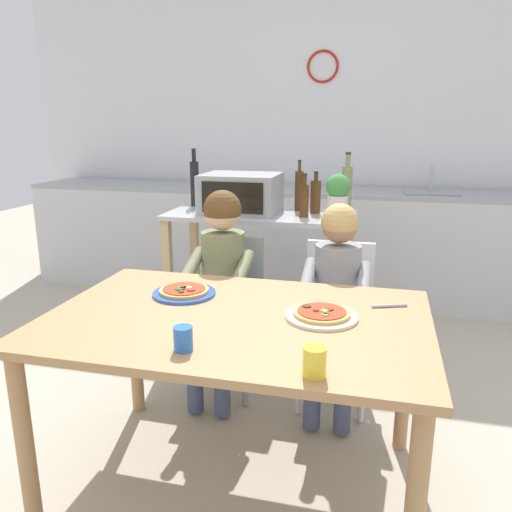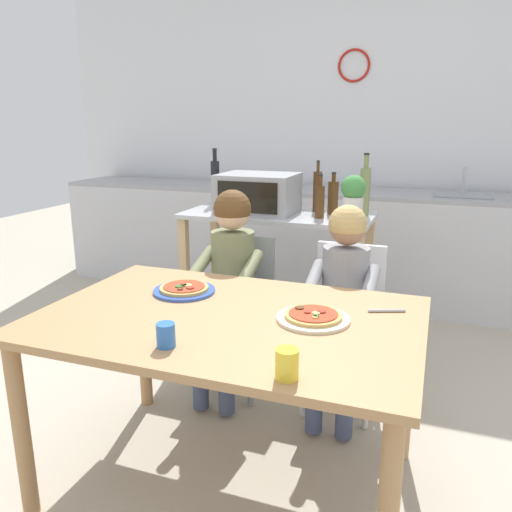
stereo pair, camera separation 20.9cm
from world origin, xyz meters
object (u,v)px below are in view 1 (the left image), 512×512
(bottle_squat_spirits, at_px, (195,182))
(pizza_plate_blue_rimmed, at_px, (184,292))
(bottle_dark_olive_oil, at_px, (298,190))
(child_in_olive_shirt, at_px, (220,271))
(bottle_clear_vinegar, at_px, (316,196))
(serving_spoon, at_px, (389,306))
(dining_table, at_px, (236,339))
(pizza_plate_cream, at_px, (322,315))
(dining_chair_right, at_px, (337,311))
(child_in_grey_shirt, at_px, (336,287))
(kitchen_island_cart, at_px, (261,260))
(bottle_slim_sauce, at_px, (347,189))
(drinking_cup_yellow, at_px, (314,362))
(potted_herb_plant, at_px, (338,195))
(toaster_oven, at_px, (241,193))
(dining_chair_left, at_px, (228,302))
(drinking_cup_blue, at_px, (183,339))
(bottle_brown_beer, at_px, (304,199))

(bottle_squat_spirits, height_order, pizza_plate_blue_rimmed, bottle_squat_spirits)
(bottle_dark_olive_oil, xyz_separation_m, child_in_olive_shirt, (-0.27, -0.73, -0.32))
(bottle_clear_vinegar, bearing_deg, serving_spoon, -68.23)
(dining_table, relative_size, child_in_olive_shirt, 1.31)
(child_in_olive_shirt, relative_size, pizza_plate_cream, 4.03)
(dining_chair_right, distance_m, child_in_grey_shirt, 0.21)
(bottle_dark_olive_oil, height_order, pizza_plate_cream, bottle_dark_olive_oil)
(kitchen_island_cart, distance_m, bottle_slim_sauce, 0.67)
(bottle_slim_sauce, distance_m, drinking_cup_yellow, 1.73)
(bottle_squat_spirits, height_order, potted_herb_plant, bottle_squat_spirits)
(toaster_oven, height_order, bottle_clear_vinegar, bottle_clear_vinegar)
(serving_spoon, bearing_deg, pizza_plate_cream, -144.23)
(toaster_oven, xyz_separation_m, pizza_plate_cream, (0.63, -1.18, -0.26))
(bottle_slim_sauce, height_order, child_in_olive_shirt, bottle_slim_sauce)
(bottle_clear_vinegar, distance_m, bottle_dark_olive_oil, 0.13)
(bottle_dark_olive_oil, height_order, dining_chair_left, bottle_dark_olive_oil)
(bottle_clear_vinegar, bearing_deg, child_in_grey_shirt, -73.83)
(potted_herb_plant, height_order, child_in_grey_shirt, potted_herb_plant)
(dining_chair_right, distance_m, drinking_cup_blue, 1.18)
(bottle_squat_spirits, bearing_deg, dining_chair_left, -57.31)
(pizza_plate_blue_rimmed, bearing_deg, bottle_dark_olive_oil, 77.49)
(kitchen_island_cart, bearing_deg, serving_spoon, -53.73)
(potted_herb_plant, distance_m, pizza_plate_blue_rimmed, 1.13)
(potted_herb_plant, bearing_deg, kitchen_island_cart, 165.80)
(bottle_brown_beer, relative_size, drinking_cup_blue, 3.19)
(bottle_clear_vinegar, xyz_separation_m, bottle_slim_sauce, (0.18, 0.01, 0.05))
(bottle_dark_olive_oil, bearing_deg, bottle_slim_sauce, -9.63)
(pizza_plate_cream, bearing_deg, dining_table, -169.22)
(bottle_dark_olive_oil, height_order, drinking_cup_yellow, bottle_dark_olive_oil)
(bottle_squat_spirits, relative_size, bottle_brown_beer, 1.47)
(dining_chair_right, bearing_deg, pizza_plate_blue_rimmed, -134.42)
(dining_table, xyz_separation_m, child_in_grey_shirt, (0.31, 0.64, 0.02))
(serving_spoon, bearing_deg, bottle_clear_vinegar, 111.77)
(bottle_slim_sauce, bearing_deg, kitchen_island_cart, -170.56)
(bottle_brown_beer, height_order, dining_chair_right, bottle_brown_beer)
(pizza_plate_blue_rimmed, height_order, pizza_plate_cream, same)
(kitchen_island_cart, height_order, child_in_olive_shirt, child_in_olive_shirt)
(dining_chair_right, bearing_deg, bottle_brown_beer, 120.45)
(bottle_dark_olive_oil, bearing_deg, toaster_oven, -154.82)
(bottle_brown_beer, bearing_deg, bottle_clear_vinegar, 71.89)
(dining_chair_right, bearing_deg, dining_table, -111.74)
(toaster_oven, xyz_separation_m, child_in_olive_shirt, (0.05, -0.58, -0.31))
(toaster_oven, distance_m, bottle_brown_beer, 0.39)
(kitchen_island_cart, bearing_deg, bottle_slim_sauce, 9.44)
(bottle_brown_beer, bearing_deg, pizza_plate_blue_rimmed, -108.54)
(bottle_brown_beer, bearing_deg, dining_table, -93.07)
(toaster_oven, distance_m, bottle_clear_vinegar, 0.44)
(kitchen_island_cart, xyz_separation_m, serving_spoon, (0.75, -1.02, 0.14))
(child_in_olive_shirt, height_order, drinking_cup_yellow, child_in_olive_shirt)
(dining_chair_left, relative_size, drinking_cup_blue, 10.43)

